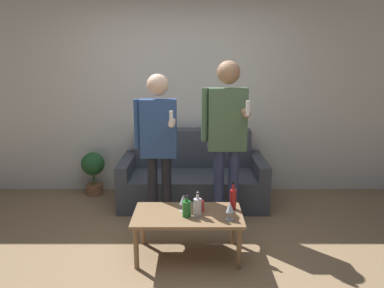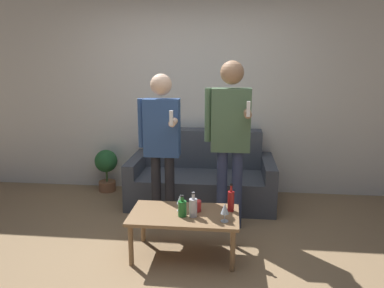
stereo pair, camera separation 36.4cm
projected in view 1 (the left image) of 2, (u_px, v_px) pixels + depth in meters
ground_plane at (178, 265)px, 3.28m from camera, size 16.00×16.00×0.00m
wall_back at (183, 91)px, 4.88m from camera, size 8.00×0.06×2.70m
couch at (194, 177)px, 4.69m from camera, size 1.76×0.87×0.87m
coffee_table at (189, 218)px, 3.36m from camera, size 0.98×0.55×0.41m
bottle_orange at (234, 199)px, 3.42m from camera, size 0.06×0.06×0.26m
bottle_green at (188, 208)px, 3.27m from camera, size 0.08×0.08×0.19m
bottle_dark at (199, 207)px, 3.27m from camera, size 0.07×0.07×0.22m
wine_glass_near at (185, 200)px, 3.37m from camera, size 0.07×0.07×0.16m
wine_glass_far at (231, 208)px, 3.20m from camera, size 0.07×0.07×0.16m
cup_on_table at (201, 206)px, 3.40m from camera, size 0.09×0.09×0.10m
person_standing_left at (160, 138)px, 3.78m from camera, size 0.43×0.41×1.62m
person_standing_right at (228, 130)px, 3.80m from camera, size 0.46×0.44×1.75m
potted_plant at (95, 169)px, 4.90m from camera, size 0.30×0.30×0.57m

